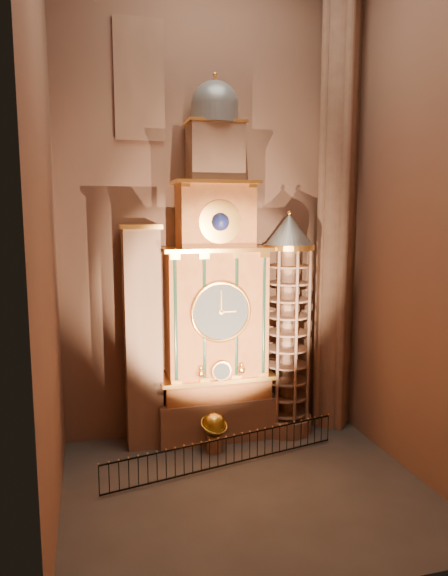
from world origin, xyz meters
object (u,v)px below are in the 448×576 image
object	(u,v)px
stair_turret	(287,327)
astronomical_clock	(216,300)
celestial_globe	(214,429)
iron_railing	(226,452)
portrait_tower	(143,336)

from	to	relation	value
stair_turret	astronomical_clock	bearing A→B (deg)	175.70
celestial_globe	iron_railing	xyz separation A→B (m)	(0.14, -1.53, -0.39)
astronomical_clock	stair_turret	bearing A→B (deg)	-4.30
portrait_tower	celestial_globe	xyz separation A→B (m)	(2.93, -1.58, -4.07)
stair_turret	celestial_globe	distance (m)	5.92
astronomical_clock	portrait_tower	bearing A→B (deg)	179.71
astronomical_clock	iron_railing	xyz separation A→B (m)	(-0.33, -3.10, -5.99)
astronomical_clock	stair_turret	distance (m)	3.78
iron_railing	portrait_tower	bearing A→B (deg)	134.59
portrait_tower	astronomical_clock	bearing A→B (deg)	-0.29
stair_turret	portrait_tower	bearing A→B (deg)	177.67
stair_turret	iron_railing	xyz separation A→B (m)	(-3.83, -2.83, -4.58)
astronomical_clock	stair_turret	xyz separation A→B (m)	(3.50, -0.26, -1.41)
astronomical_clock	portrait_tower	distance (m)	3.73
astronomical_clock	celestial_globe	world-z (taller)	astronomical_clock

